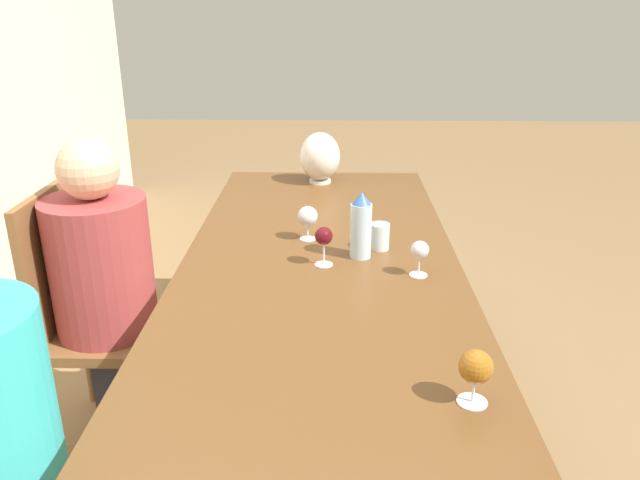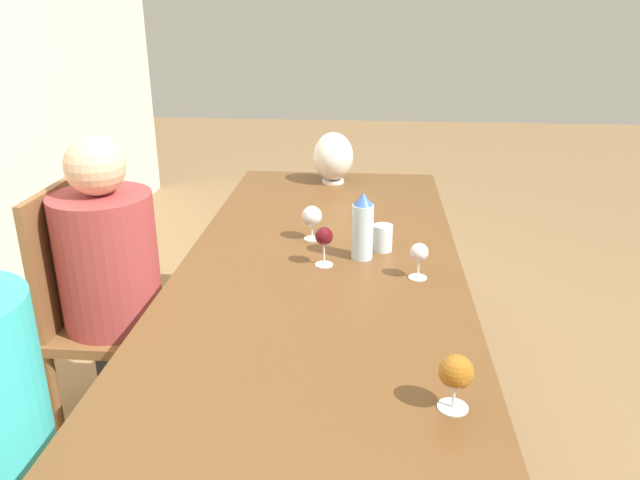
{
  "view_description": "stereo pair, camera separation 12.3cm",
  "coord_description": "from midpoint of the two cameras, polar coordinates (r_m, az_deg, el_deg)",
  "views": [
    {
      "loc": [
        -1.92,
        -0.04,
        1.66
      ],
      "look_at": [
        0.07,
        0.0,
        0.88
      ],
      "focal_mm": 35.0,
      "sensor_mm": 36.0,
      "label": 1
    },
    {
      "loc": [
        -1.91,
        -0.16,
        1.66
      ],
      "look_at": [
        0.07,
        0.0,
        0.88
      ],
      "focal_mm": 35.0,
      "sensor_mm": 36.0,
      "label": 2
    }
  ],
  "objects": [
    {
      "name": "vase",
      "position": [
        3.13,
        -1.13,
        7.61
      ],
      "size": [
        0.2,
        0.2,
        0.25
      ],
      "color": "silver",
      "rests_on": "dining_table"
    },
    {
      "name": "wine_glass_2",
      "position": [
        1.47,
        11.68,
        -11.42
      ],
      "size": [
        0.08,
        0.08,
        0.14
      ],
      "color": "silver",
      "rests_on": "dining_table"
    },
    {
      "name": "wine_glass_3",
      "position": [
        2.15,
        -1.3,
        0.22
      ],
      "size": [
        0.06,
        0.06,
        0.14
      ],
      "color": "silver",
      "rests_on": "dining_table"
    },
    {
      "name": "person_far",
      "position": [
        2.49,
        -20.14,
        -4.12
      ],
      "size": [
        0.37,
        0.37,
        1.2
      ],
      "color": "#2D2D38",
      "rests_on": "ground_plane"
    },
    {
      "name": "wine_glass_0",
      "position": [
        2.09,
        7.44,
        -1.05
      ],
      "size": [
        0.06,
        0.06,
        0.12
      ],
      "color": "silver",
      "rests_on": "dining_table"
    },
    {
      "name": "wine_glass_4",
      "position": [
        2.38,
        -2.62,
        2.11
      ],
      "size": [
        0.08,
        0.08,
        0.13
      ],
      "color": "silver",
      "rests_on": "dining_table"
    },
    {
      "name": "water_bottle",
      "position": [
        2.21,
        2.17,
        1.27
      ],
      "size": [
        0.08,
        0.08,
        0.24
      ],
      "color": "silver",
      "rests_on": "dining_table"
    },
    {
      "name": "chair_far",
      "position": [
        2.57,
        -21.78,
        -6.33
      ],
      "size": [
        0.44,
        0.44,
        1.0
      ],
      "color": "brown",
      "rests_on": "ground_plane"
    },
    {
      "name": "ground_plane",
      "position": [
        2.53,
        -1.51,
        -19.44
      ],
      "size": [
        14.0,
        14.0,
        0.0
      ],
      "primitive_type": "plane",
      "color": "olive"
    },
    {
      "name": "water_tumbler",
      "position": [
        2.31,
        3.97,
        0.31
      ],
      "size": [
        0.07,
        0.07,
        0.1
      ],
      "color": "silver",
      "rests_on": "dining_table"
    },
    {
      "name": "dining_table",
      "position": [
        2.14,
        -1.7,
        -4.9
      ],
      "size": [
        2.63,
        0.99,
        0.78
      ],
      "color": "brown",
      "rests_on": "ground_plane"
    }
  ]
}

